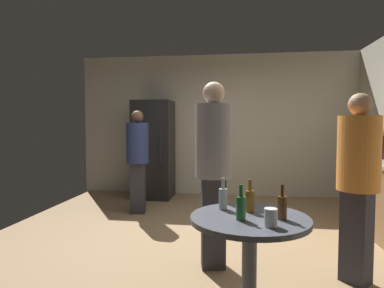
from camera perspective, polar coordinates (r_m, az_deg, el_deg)
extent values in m
cube|color=#9E7C56|center=(3.95, 1.63, -17.40)|extent=(5.20, 5.20, 0.10)
cube|color=beige|center=(6.32, 4.20, 3.30)|extent=(5.32, 0.06, 2.70)
cube|color=black|center=(6.09, -6.76, -0.95)|extent=(0.70, 0.65, 1.80)
cube|color=#262628|center=(5.70, -5.58, -0.32)|extent=(0.03, 0.03, 0.60)
cylinder|color=#3F141E|center=(4.95, 30.58, -1.06)|extent=(0.08, 0.08, 0.22)
cylinder|color=#3F141E|center=(4.95, 30.63, 0.73)|extent=(0.03, 0.03, 0.09)
cylinder|color=#4C515B|center=(2.39, 10.01, -21.33)|extent=(0.10, 0.10, 0.70)
cylinder|color=#4C515B|center=(2.26, 10.11, -12.84)|extent=(0.80, 0.80, 0.03)
cylinder|color=#8C5919|center=(2.36, 10.13, -9.88)|extent=(0.06, 0.06, 0.15)
cylinder|color=#8C5919|center=(2.33, 10.16, -7.13)|extent=(0.02, 0.02, 0.08)
cylinder|color=#593314|center=(2.22, 15.54, -10.77)|extent=(0.06, 0.06, 0.15)
cylinder|color=#593314|center=(2.19, 15.59, -7.86)|extent=(0.02, 0.02, 0.08)
cylinder|color=#26662D|center=(2.16, 8.59, -11.11)|extent=(0.06, 0.06, 0.15)
cylinder|color=#26662D|center=(2.13, 8.61, -8.11)|extent=(0.02, 0.02, 0.08)
cylinder|color=silver|center=(2.40, 5.48, -9.59)|extent=(0.06, 0.06, 0.15)
cylinder|color=silver|center=(2.38, 5.49, -6.89)|extent=(0.02, 0.02, 0.08)
cylinder|color=white|center=(2.06, 13.66, -12.43)|extent=(0.08, 0.08, 0.11)
cube|color=#2D2D38|center=(3.15, 3.75, -13.60)|extent=(0.25, 0.21, 0.86)
cylinder|color=gray|center=(3.02, 3.81, 0.54)|extent=(0.40, 0.40, 0.68)
sphere|color=#D8AD8C|center=(3.03, 3.84, 8.94)|extent=(0.20, 0.20, 0.20)
cube|color=#2D2D38|center=(3.20, 26.90, -14.29)|extent=(0.28, 0.28, 0.80)
cylinder|color=orange|center=(3.07, 27.24, -1.46)|extent=(0.48, 0.48, 0.63)
sphere|color=tan|center=(3.06, 27.44, 6.20)|extent=(0.19, 0.19, 0.19)
cube|color=#2D2D38|center=(5.08, -9.49, -7.64)|extent=(0.24, 0.20, 0.77)
cylinder|color=navy|center=(5.00, -9.56, 0.19)|extent=(0.38, 0.38, 0.61)
sphere|color=brown|center=(4.99, -9.61, 4.76)|extent=(0.18, 0.18, 0.18)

